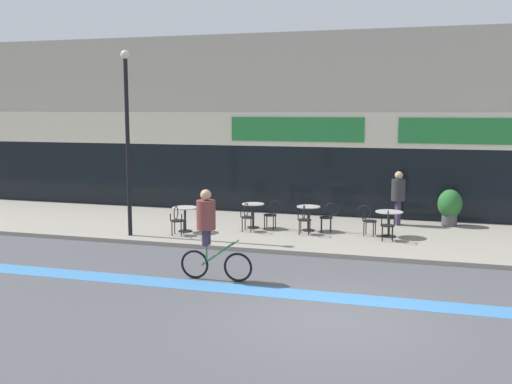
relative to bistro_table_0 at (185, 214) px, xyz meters
name	(u,v)px	position (x,y,z in m)	size (l,w,h in m)	color
ground_plane	(333,319)	(5.49, -6.04, -0.66)	(120.00, 120.00, 0.00)	#4C4C51
sidewalk_slab	(371,236)	(5.49, 1.21, -0.60)	(40.00, 5.50, 0.12)	gray
storefront_facade	(386,126)	(5.49, 5.93, 2.55)	(40.00, 4.06, 6.46)	#B2A899
bike_lane_stripe	(342,298)	(5.49, -4.78, -0.66)	(36.00, 0.70, 0.01)	#3D7AB7
bistro_table_0	(185,214)	(0.00, 0.00, 0.00)	(0.77, 0.77, 0.75)	black
bistro_table_1	(253,211)	(1.83, 1.12, 0.01)	(0.70, 0.70, 0.77)	black
bistro_table_2	(308,213)	(3.58, 1.18, 0.00)	(0.72, 0.72, 0.76)	black
bistro_table_3	(389,218)	(6.01, 0.99, 0.00)	(0.80, 0.80, 0.75)	black
cafe_chair_0_near	(177,218)	(0.01, -0.62, -0.02)	(0.45, 0.60, 0.90)	black
cafe_chair_1_near	(247,215)	(1.83, 0.50, -0.02)	(0.41, 0.58, 0.90)	black
cafe_chair_1_side	(272,213)	(2.45, 1.12, -0.02)	(0.58, 0.41, 0.90)	black
cafe_chair_2_near	(304,218)	(3.58, 0.56, -0.02)	(0.42, 0.58, 0.90)	black
cafe_chair_2_side	(329,215)	(4.20, 1.19, -0.02)	(0.59, 0.44, 0.90)	black
cafe_chair_3_near	(388,223)	(6.02, 0.36, -0.02)	(0.44, 0.59, 0.90)	black
cafe_chair_3_side	(367,218)	(5.38, 0.99, -0.02)	(0.60, 0.45, 0.90)	black
planter_pot	(450,206)	(7.76, 3.23, 0.09)	(0.76, 0.76, 1.17)	#4C4C51
lamp_post	(127,131)	(-1.35, -0.96, 2.55)	(0.26, 0.26, 5.37)	black
cyclist_0	(209,228)	(2.39, -4.27, 0.53)	(1.69, 0.48, 2.06)	black
pedestrian_near_end	(398,193)	(6.16, 2.90, 0.49)	(0.56, 0.56, 1.74)	#382D47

